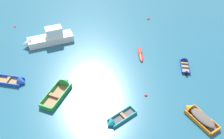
{
  "coord_description": "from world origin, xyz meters",
  "views": [
    {
      "loc": [
        -4.24,
        -2.15,
        17.17
      ],
      "look_at": [
        0.0,
        17.75,
        0.15
      ],
      "focal_mm": 37.2,
      "sensor_mm": 36.0,
      "label": 1
    }
  ],
  "objects": [
    {
      "name": "motor_launch_white_far_left",
      "position": [
        -7.18,
        25.15,
        0.68
      ],
      "size": [
        6.75,
        2.86,
        2.4
      ],
      "color": "white",
      "rests_on": "ground_plane"
    },
    {
      "name": "rowboat_deep_blue_near_left",
      "position": [
        8.65,
        17.17,
        0.14
      ],
      "size": [
        1.77,
        3.0,
        0.85
      ],
      "color": "gray",
      "rests_on": "ground_plane"
    },
    {
      "name": "mooring_buoy_near_foreground",
      "position": [
        -11.99,
        30.56,
        0.0
      ],
      "size": [
        0.31,
        0.31,
        0.31
      ],
      "primitive_type": "sphere",
      "color": "red",
      "rests_on": "ground_plane"
    },
    {
      "name": "mooring_buoy_far_field",
      "position": [
        2.54,
        13.16,
        0.0
      ],
      "size": [
        0.33,
        0.33,
        0.33
      ],
      "primitive_type": "sphere",
      "color": "red",
      "rests_on": "ground_plane"
    },
    {
      "name": "rowboat_blue_near_camera",
      "position": [
        -10.45,
        17.85,
        0.17
      ],
      "size": [
        3.7,
        2.47,
        1.15
      ],
      "color": "#99754C",
      "rests_on": "ground_plane"
    },
    {
      "name": "rowboat_turquoise_midfield_right",
      "position": [
        -1.25,
        10.58,
        0.14
      ],
      "size": [
        3.27,
        2.23,
        0.89
      ],
      "color": "#4C4C51",
      "rests_on": "ground_plane"
    },
    {
      "name": "rowboat_orange_cluster_inner",
      "position": [
        6.28,
        9.67,
        0.28
      ],
      "size": [
        2.33,
        3.74,
        1.18
      ],
      "color": "#4C4C51",
      "rests_on": "ground_plane"
    },
    {
      "name": "mooring_buoy_between_boats_left",
      "position": [
        8.14,
        28.74,
        0.0
      ],
      "size": [
        0.42,
        0.42,
        0.42
      ],
      "primitive_type": "sphere",
      "color": "red",
      "rests_on": "ground_plane"
    },
    {
      "name": "kayak_red_near_right",
      "position": [
        4.1,
        19.99,
        0.15
      ],
      "size": [
        1.14,
        3.24,
        0.3
      ],
      "color": "red",
      "rests_on": "ground_plane"
    },
    {
      "name": "rowboat_green_center",
      "position": [
        -5.74,
        15.86,
        0.22
      ],
      "size": [
        3.57,
        4.37,
        1.4
      ],
      "color": "#99754C",
      "rests_on": "ground_plane"
    }
  ]
}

